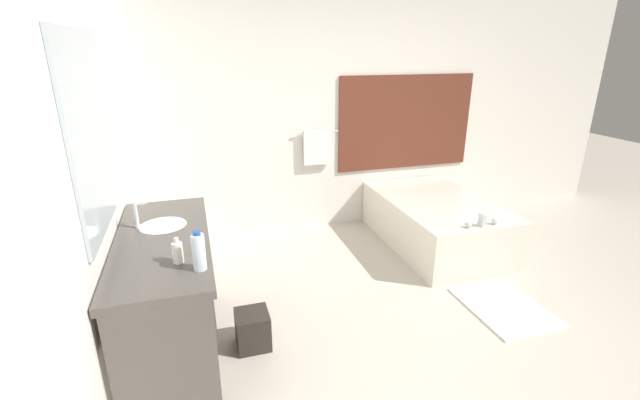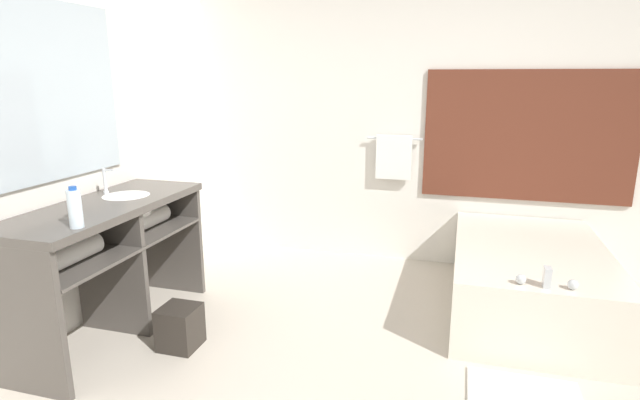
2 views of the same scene
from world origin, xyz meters
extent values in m
plane|color=beige|center=(0.00, 0.00, 0.00)|extent=(16.00, 16.00, 0.00)
cube|color=white|center=(0.00, 2.23, 1.35)|extent=(7.40, 0.06, 2.70)
cube|color=brown|center=(0.82, 2.19, 1.20)|extent=(1.70, 0.02, 1.10)
cylinder|color=silver|center=(-0.30, 2.16, 1.15)|extent=(0.50, 0.02, 0.02)
cube|color=white|center=(-0.30, 2.15, 0.98)|extent=(0.32, 0.04, 0.40)
cube|color=white|center=(-2.23, 0.00, 1.35)|extent=(0.06, 7.40, 2.70)
cube|color=#B2C1CC|center=(-2.19, 0.26, 1.60)|extent=(0.02, 1.10, 1.10)
cube|color=#4C4742|center=(-1.90, 0.26, 0.88)|extent=(0.58, 1.48, 0.05)
cube|color=#4C4742|center=(-1.90, 0.26, 0.62)|extent=(0.55, 1.40, 0.02)
cylinder|color=white|center=(-1.90, 0.48, 0.84)|extent=(0.31, 0.31, 0.13)
cube|color=#4C4742|center=(-1.90, -0.46, 0.43)|extent=(0.53, 0.04, 0.85)
cube|color=#4C4742|center=(-1.90, 0.26, 0.43)|extent=(0.53, 0.04, 0.85)
cube|color=#4C4742|center=(-1.90, 0.98, 0.43)|extent=(0.53, 0.04, 0.85)
cylinder|color=white|center=(-1.86, -0.11, 0.70)|extent=(0.13, 0.41, 0.13)
cylinder|color=white|center=(-1.86, 0.63, 0.70)|extent=(0.13, 0.41, 0.13)
cylinder|color=silver|center=(-2.06, 0.48, 0.91)|extent=(0.04, 0.04, 0.02)
cylinder|color=silver|center=(-2.06, 0.48, 1.00)|extent=(0.02, 0.02, 0.16)
cube|color=silver|center=(-2.02, 0.48, 1.07)|extent=(0.07, 0.01, 0.01)
cube|color=silver|center=(0.82, 1.35, 0.25)|extent=(1.04, 1.67, 0.50)
ellipsoid|color=white|center=(0.82, 1.35, 0.35)|extent=(0.75, 1.20, 0.30)
cube|color=silver|center=(0.82, 0.62, 0.56)|extent=(0.04, 0.07, 0.12)
sphere|color=silver|center=(0.68, 0.62, 0.53)|extent=(0.06, 0.06, 0.06)
sphere|color=silver|center=(0.96, 0.62, 0.53)|extent=(0.06, 0.06, 0.06)
cylinder|color=silver|center=(-1.68, -0.23, 1.01)|extent=(0.07, 0.07, 0.21)
cylinder|color=#1E4CA8|center=(-1.68, -0.23, 1.12)|extent=(0.04, 0.04, 0.02)
cylinder|color=white|center=(-1.79, -0.11, 0.96)|extent=(0.06, 0.06, 0.12)
cylinder|color=silver|center=(-1.79, -0.11, 1.04)|extent=(0.03, 0.03, 0.03)
cube|color=#2D2823|center=(-1.37, 0.20, 0.14)|extent=(0.24, 0.24, 0.27)
cube|color=white|center=(0.71, 0.06, 0.01)|extent=(0.59, 0.76, 0.02)
camera|label=1|loc=(-1.65, -2.41, 2.06)|focal=24.00mm
camera|label=2|loc=(0.29, -2.34, 1.69)|focal=28.00mm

